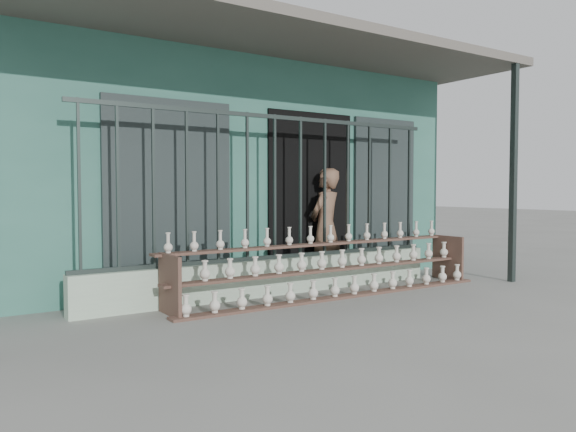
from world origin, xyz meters
TOP-DOWN VIEW (x-y plane):
  - ground at (0.00, 0.00)m, footprint 60.00×60.00m
  - workshop_building at (0.00, 4.23)m, footprint 7.40×6.60m
  - parapet_wall at (0.00, 1.30)m, footprint 5.00×0.20m
  - security_fence at (-0.00, 1.30)m, footprint 5.00×0.04m
  - shelf_rack at (0.60, 0.88)m, footprint 4.50×0.68m
  - elderly_woman at (1.01, 1.58)m, footprint 0.70×0.60m

SIDE VIEW (x-z plane):
  - ground at x=0.00m, z-range 0.00..0.00m
  - parapet_wall at x=0.00m, z-range 0.00..0.45m
  - shelf_rack at x=0.60m, z-range -0.06..0.79m
  - elderly_woman at x=1.01m, z-range 0.00..1.61m
  - security_fence at x=0.00m, z-range 0.45..2.25m
  - workshop_building at x=0.00m, z-range 0.02..3.23m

